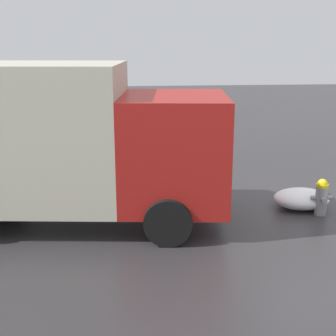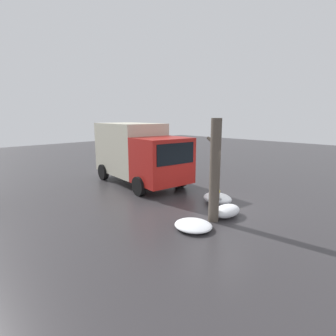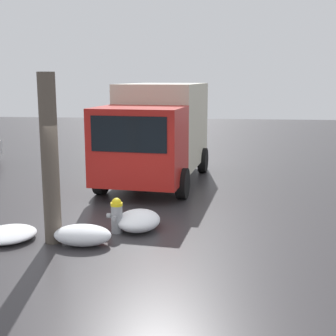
{
  "view_description": "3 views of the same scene",
  "coord_description": "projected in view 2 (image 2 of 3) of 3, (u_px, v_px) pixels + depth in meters",
  "views": [
    {
      "loc": [
        4.22,
        9.22,
        3.68
      ],
      "look_at": [
        3.32,
        -0.2,
        1.09
      ],
      "focal_mm": 50.0,
      "sensor_mm": 36.0,
      "label": 1
    },
    {
      "loc": [
        -5.9,
        8.43,
        3.61
      ],
      "look_at": [
        2.26,
        0.53,
        1.38
      ],
      "focal_mm": 28.0,
      "sensor_mm": 36.0,
      "label": 2
    },
    {
      "loc": [
        -9.94,
        -2.25,
        3.46
      ],
      "look_at": [
        2.44,
        -0.89,
        1.04
      ],
      "focal_mm": 50.0,
      "sensor_mm": 36.0,
      "label": 3
    }
  ],
  "objects": [
    {
      "name": "tree_trunk",
      "position": [
        215.0,
        171.0,
        8.91
      ],
      "size": [
        0.55,
        0.36,
        3.57
      ],
      "color": "brown",
      "rests_on": "ground_plane"
    },
    {
      "name": "fire_hydrant",
      "position": [
        216.0,
        197.0,
        10.53
      ],
      "size": [
        0.46,
        0.37,
        0.81
      ],
      "rotation": [
        0.0,
        0.0,
        1.49
      ],
      "color": "gray",
      "rests_on": "ground_plane"
    },
    {
      "name": "delivery_truck",
      "position": [
        138.0,
        152.0,
        14.22
      ],
      "size": [
        6.36,
        3.3,
        3.25
      ],
      "rotation": [
        0.0,
        0.0,
        1.46
      ],
      "color": "red",
      "rests_on": "ground_plane"
    },
    {
      "name": "snow_pile_by_tree",
      "position": [
        227.0,
        211.0,
        9.6
      ],
      "size": [
        0.76,
        1.22,
        0.43
      ],
      "color": "white",
      "rests_on": "ground_plane"
    },
    {
      "name": "ground_plane",
      "position": [
        216.0,
        207.0,
        10.61
      ],
      "size": [
        60.0,
        60.0,
        0.0
      ],
      "primitive_type": "plane",
      "color": "#333033"
    },
    {
      "name": "snow_pile_curbside",
      "position": [
        217.0,
        198.0,
        11.06
      ],
      "size": [
        1.26,
        0.99,
        0.44
      ],
      "color": "white",
      "rests_on": "ground_plane"
    },
    {
      "name": "snow_pile_by_hydrant",
      "position": [
        193.0,
        225.0,
        8.57
      ],
      "size": [
        1.27,
        1.18,
        0.24
      ],
      "color": "white",
      "rests_on": "ground_plane"
    }
  ]
}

